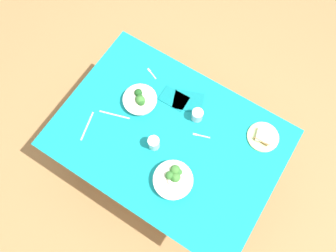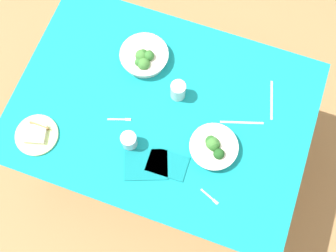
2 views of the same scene
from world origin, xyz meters
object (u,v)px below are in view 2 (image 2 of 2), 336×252
fork_by_near_bowl (120,119)px  table_knife_right (242,123)px  bread_side_plate (37,135)px  napkin_folded_lower (167,164)px  napkin_folded_upper (146,165)px  fork_by_far_bowl (210,197)px  water_glass_center (178,91)px  broccoli_bowl_near (144,57)px  table_knife_left (272,100)px  broccoli_bowl_far (214,147)px  water_glass_side (129,141)px

fork_by_near_bowl → table_knife_right: bearing=-0.8°
bread_side_plate → napkin_folded_lower: bearing=-173.2°
fork_by_near_bowl → napkin_folded_upper: (-0.19, 0.17, 0.00)m
fork_by_far_bowl → table_knife_right: size_ratio=0.46×
water_glass_center → table_knife_right: (-0.34, 0.03, -0.05)m
broccoli_bowl_near → table_knife_left: size_ratio=1.19×
table_knife_right → napkin_folded_lower: bearing=-148.4°
water_glass_center → fork_by_near_bowl: bearing=44.7°
broccoli_bowl_far → water_glass_center: (0.24, -0.20, 0.02)m
broccoli_bowl_far → fork_by_near_bowl: size_ratio=2.05×
water_glass_side → napkin_folded_upper: size_ratio=0.44×
broccoli_bowl_near → water_glass_center: 0.25m
bread_side_plate → napkin_folded_upper: bearing=-175.9°
bread_side_plate → water_glass_center: size_ratio=2.00×
napkin_folded_lower → broccoli_bowl_near: bearing=-58.3°
water_glass_center → napkin_folded_upper: water_glass_center is taller
table_knife_right → napkin_folded_lower: (0.27, 0.31, 0.00)m
water_glass_center → fork_by_far_bowl: bearing=125.4°
water_glass_center → napkin_folded_upper: (0.02, 0.38, -0.05)m
fork_by_near_bowl → napkin_folded_lower: (-0.28, 0.13, 0.00)m
bread_side_plate → fork_by_far_bowl: bread_side_plate is taller
table_knife_left → napkin_folded_lower: size_ratio=1.11×
broccoli_bowl_far → napkin_folded_upper: size_ratio=1.14×
fork_by_far_bowl → napkin_folded_upper: size_ratio=0.48×
water_glass_side → table_knife_left: water_glass_side is taller
broccoli_bowl_near → water_glass_side: 0.44m
water_glass_side → napkin_folded_lower: bearing=170.0°
napkin_folded_upper → napkin_folded_lower: (-0.09, -0.04, 0.00)m
water_glass_center → water_glass_side: water_glass_center is taller
broccoli_bowl_far → napkin_folded_upper: bearing=33.5°
bread_side_plate → table_knife_right: bearing=-156.7°
water_glass_center → fork_by_far_bowl: (-0.30, 0.42, -0.05)m
broccoli_bowl_near → fork_by_near_bowl: bearing=90.6°
water_glass_center → napkin_folded_lower: (-0.07, 0.34, -0.05)m
water_glass_center → table_knife_left: size_ratio=0.50×
water_glass_center → water_glass_side: (0.13, 0.31, -0.01)m
table_knife_left → broccoli_bowl_far: bearing=-45.4°
table_knife_left → fork_by_near_bowl: bearing=-77.3°
bread_side_plate → table_knife_left: 1.14m
broccoli_bowl_far → bread_side_plate: bearing=15.0°
broccoli_bowl_near → broccoli_bowl_far: bearing=144.9°
bread_side_plate → fork_by_far_bowl: (-0.86, 0.01, -0.01)m
bread_side_plate → water_glass_center: 0.70m
water_glass_center → napkin_folded_upper: 0.38m
broccoli_bowl_near → napkin_folded_lower: size_ratio=1.32×
bread_side_plate → water_glass_side: (-0.43, -0.11, 0.03)m
water_glass_side → fork_by_far_bowl: 0.45m
bread_side_plate → table_knife_right: size_ratio=0.98×
fork_by_far_bowl → fork_by_near_bowl: same height
water_glass_center → broccoli_bowl_far: bearing=140.1°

